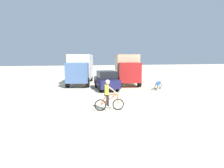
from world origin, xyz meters
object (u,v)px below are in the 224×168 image
object	(u,v)px
box_truck_tan_camper	(127,67)
bicycle_spare	(158,85)
box_truck_avon_van	(81,68)
sedan_parked	(106,80)
cyclist_orange_shirt	(108,96)

from	to	relation	value
box_truck_tan_camper	bicycle_spare	xyz separation A→B (m)	(1.65, -4.82, -1.48)
box_truck_avon_van	sedan_parked	size ratio (longest dim) A/B	1.68
sedan_parked	bicycle_spare	distance (m)	4.96
box_truck_avon_van	sedan_parked	distance (m)	5.01
box_truck_avon_van	bicycle_spare	xyz separation A→B (m)	(6.88, -5.70, -1.48)
sedan_parked	cyclist_orange_shirt	world-z (taller)	cyclist_orange_shirt
box_truck_avon_van	cyclist_orange_shirt	xyz separation A→B (m)	(0.79, -11.67, -1.03)
box_truck_tan_camper	sedan_parked	xyz separation A→B (m)	(-3.12, -3.55, -0.99)
box_truck_avon_van	cyclist_orange_shirt	distance (m)	11.75
box_truck_tan_camper	cyclist_orange_shirt	xyz separation A→B (m)	(-4.44, -10.79, -1.03)
cyclist_orange_shirt	box_truck_avon_van	bearing A→B (deg)	93.85
sedan_parked	bicycle_spare	bearing A→B (deg)	-14.94
box_truck_avon_van	box_truck_tan_camper	size ratio (longest dim) A/B	1.00
cyclist_orange_shirt	sedan_parked	bearing A→B (deg)	79.61
box_truck_avon_van	cyclist_orange_shirt	size ratio (longest dim) A/B	3.88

